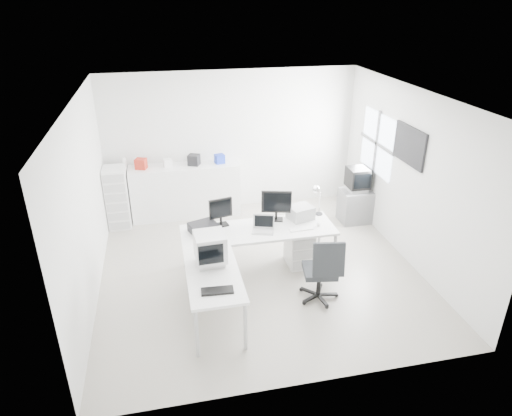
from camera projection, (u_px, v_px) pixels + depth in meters
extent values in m
cube|color=beige|center=(259.00, 268.00, 7.48)|extent=(5.00, 5.00, 0.01)
cube|color=white|center=(259.00, 96.00, 6.28)|extent=(5.00, 5.00, 0.01)
cube|color=silver|center=(232.00, 142.00, 9.09)|extent=(5.00, 0.02, 2.80)
cube|color=silver|center=(85.00, 204.00, 6.40)|extent=(0.02, 5.00, 2.80)
cube|color=silver|center=(410.00, 177.00, 7.36)|extent=(0.02, 5.00, 2.80)
cube|color=silver|center=(299.00, 248.00, 7.49)|extent=(0.40, 0.50, 0.60)
cube|color=black|center=(203.00, 227.00, 7.01)|extent=(0.48, 0.43, 0.14)
cube|color=silver|center=(301.00, 229.00, 7.10)|extent=(0.38, 0.15, 0.02)
sphere|color=silver|center=(318.00, 224.00, 7.20)|extent=(0.06, 0.06, 0.06)
cube|color=#A7A7A7|center=(300.00, 212.00, 7.41)|extent=(0.45, 0.42, 0.22)
cube|color=black|center=(217.00, 291.00, 5.62)|extent=(0.41, 0.18, 0.03)
cube|color=slate|center=(355.00, 206.00, 8.90)|extent=(0.59, 0.48, 0.65)
cube|color=silver|center=(186.00, 191.00, 9.04)|extent=(2.12, 0.53, 1.06)
cube|color=#A92518|center=(141.00, 164.00, 8.62)|extent=(0.24, 0.23, 0.20)
cube|color=silver|center=(168.00, 163.00, 8.72)|extent=(0.18, 0.16, 0.16)
cube|color=black|center=(194.00, 160.00, 8.81)|extent=(0.27, 0.26, 0.21)
cube|color=#1830AD|center=(220.00, 159.00, 8.91)|extent=(0.21, 0.19, 0.18)
cylinder|color=silver|center=(125.00, 164.00, 8.59)|extent=(0.07, 0.07, 0.22)
cube|color=silver|center=(117.00, 198.00, 8.60)|extent=(0.41, 0.49, 1.18)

